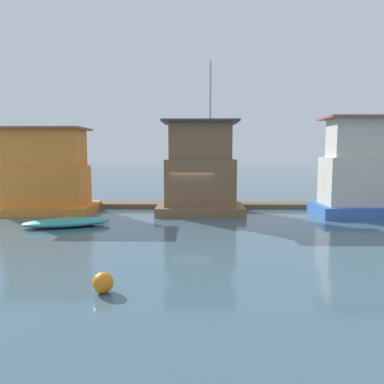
{
  "coord_description": "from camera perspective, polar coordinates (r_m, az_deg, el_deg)",
  "views": [
    {
      "loc": [
        0.25,
        -21.9,
        3.66
      ],
      "look_at": [
        0.0,
        -1.0,
        1.4
      ],
      "focal_mm": 35.0,
      "sensor_mm": 36.0,
      "label": 1
    }
  ],
  "objects": [
    {
      "name": "houseboat_orange",
      "position": [
        24.22,
        -21.31,
        2.52
      ],
      "size": [
        5.69,
        3.76,
        5.08
      ],
      "color": "orange",
      "rests_on": "ground_plane"
    },
    {
      "name": "dock_walkway",
      "position": [
        24.75,
        0.1,
        -1.98
      ],
      "size": [
        33.8,
        1.62,
        0.3
      ],
      "primitive_type": "cube",
      "color": "brown",
      "rests_on": "ground_plane"
    },
    {
      "name": "houseboat_brown",
      "position": [
        22.37,
        1.25,
        2.99
      ],
      "size": [
        5.1,
        3.97,
        8.88
      ],
      "color": "brown",
      "rests_on": "ground_plane"
    },
    {
      "name": "buoy_orange",
      "position": [
        10.26,
        -13.41,
        -13.28
      ],
      "size": [
        0.55,
        0.55,
        0.55
      ],
      "primitive_type": "sphere",
      "color": "orange",
      "rests_on": "ground_plane"
    },
    {
      "name": "houseboat_blue",
      "position": [
        23.78,
        26.31,
        2.6
      ],
      "size": [
        6.81,
        3.32,
        5.61
      ],
      "color": "#3866B7",
      "rests_on": "ground_plane"
    },
    {
      "name": "ground_plane",
      "position": [
        22.21,
        0.03,
        -3.32
      ],
      "size": [
        200.0,
        200.0,
        0.0
      ],
      "primitive_type": "plane",
      "color": "#426070"
    },
    {
      "name": "dinghy_teal",
      "position": [
        19.37,
        -18.5,
        -4.41
      ],
      "size": [
        4.41,
        2.68,
        0.42
      ],
      "color": "teal",
      "rests_on": "ground_plane"
    }
  ]
}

